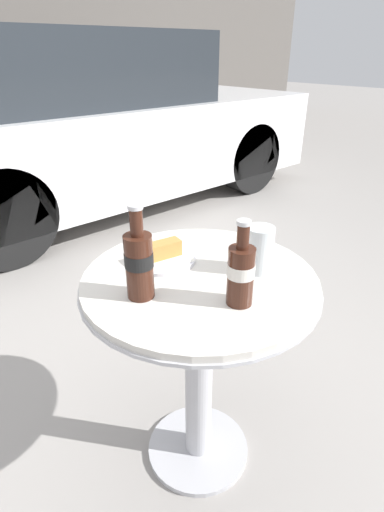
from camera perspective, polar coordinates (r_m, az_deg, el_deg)
ground_plane at (r=1.61m, az=0.86°, el=-25.86°), size 30.00×30.00×0.00m
bistro_table at (r=1.22m, az=1.03°, el=-10.60°), size 0.67×0.67×0.73m
cola_bottle_left at (r=0.97m, az=6.98°, el=-2.32°), size 0.07×0.07×0.22m
cola_bottle_right at (r=0.99m, az=-7.57°, el=-0.89°), size 0.07×0.07×0.25m
drinking_glass at (r=1.13m, az=9.59°, el=0.66°), size 0.08×0.08×0.13m
lunch_plate_near at (r=1.19m, az=-4.27°, el=0.02°), size 0.20×0.20×0.06m
parked_car at (r=3.86m, az=-13.54°, el=17.45°), size 3.81×1.75×1.43m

